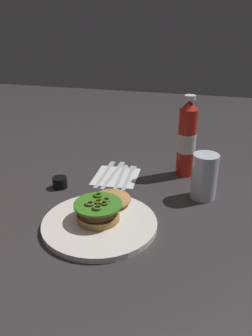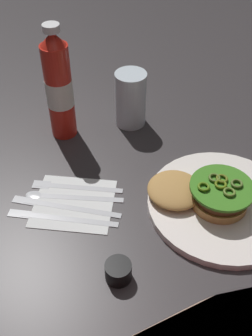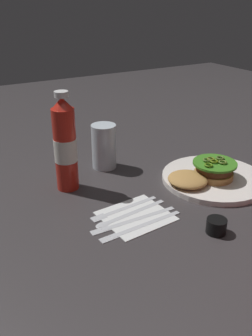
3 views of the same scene
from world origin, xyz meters
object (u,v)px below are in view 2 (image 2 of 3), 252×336
object	(u,v)px
spoon_utensil	(60,196)
ketchup_bottle	(59,88)
dinner_plate	(222,204)
fork_utensil	(69,186)
butter_knife	(59,205)
steak_knife	(55,217)
water_glass	(131,99)
napkin	(74,203)
burger_sandwich	(203,193)
condiment_cup	(118,271)

from	to	relation	value
spoon_utensil	ketchup_bottle	bearing A→B (deg)	-75.34
dinner_plate	ketchup_bottle	size ratio (longest dim) A/B	1.09
fork_utensil	spoon_utensil	size ratio (longest dim) A/B	0.95
fork_utensil	dinner_plate	bearing A→B (deg)	-179.11
spoon_utensil	butter_knife	bearing A→B (deg)	101.03
ketchup_bottle	steak_knife	distance (m)	0.29
water_glass	napkin	xyz separation A→B (m)	(0.06, 0.28, -0.06)
dinner_plate	napkin	bearing A→B (deg)	9.01
dinner_plate	ketchup_bottle	world-z (taller)	ketchup_bottle
ketchup_bottle	butter_knife	distance (m)	0.26
napkin	spoon_utensil	size ratio (longest dim) A/B	0.78
water_glass	spoon_utensil	size ratio (longest dim) A/B	0.67
water_glass	fork_utensil	world-z (taller)	water_glass
water_glass	fork_utensil	size ratio (longest dim) A/B	0.71
dinner_plate	ketchup_bottle	bearing A→B (deg)	-24.52
napkin	steak_knife	distance (m)	0.05
napkin	steak_knife	bearing A→B (deg)	61.06
burger_sandwich	steak_knife	xyz separation A→B (m)	(0.27, 0.08, -0.03)
butter_knife	napkin	bearing A→B (deg)	-152.91
condiment_cup	water_glass	bearing A→B (deg)	-82.42
ketchup_bottle	fork_utensil	world-z (taller)	ketchup_bottle
ketchup_bottle	fork_utensil	size ratio (longest dim) A/B	1.41
steak_knife	ketchup_bottle	bearing A→B (deg)	-76.79
dinner_plate	water_glass	size ratio (longest dim) A/B	2.17
napkin	dinner_plate	bearing A→B (deg)	-170.99
fork_utensil	steak_knife	xyz separation A→B (m)	(0.00, 0.08, 0.00)
water_glass	fork_utensil	distance (m)	0.26
ketchup_bottle	water_glass	distance (m)	0.17
napkin	butter_knife	size ratio (longest dim) A/B	0.70
water_glass	steak_knife	xyz separation A→B (m)	(0.09, 0.32, -0.06)
butter_knife	water_glass	bearing A→B (deg)	-106.57
napkin	burger_sandwich	bearing A→B (deg)	-170.28
fork_utensil	spoon_utensil	bearing A→B (deg)	72.86
burger_sandwich	condiment_cup	world-z (taller)	burger_sandwich
burger_sandwich	water_glass	xyz separation A→B (m)	(0.18, -0.24, 0.03)
ketchup_bottle	butter_knife	world-z (taller)	ketchup_bottle
dinner_plate	burger_sandwich	world-z (taller)	burger_sandwich
water_glass	spoon_utensil	bearing A→B (deg)	71.17
dinner_plate	spoon_utensil	world-z (taller)	dinner_plate
napkin	spoon_utensil	distance (m)	0.03
burger_sandwich	butter_knife	distance (m)	0.28
butter_knife	ketchup_bottle	bearing A→B (deg)	-75.72
dinner_plate	spoon_utensil	bearing A→B (deg)	6.24
water_glass	burger_sandwich	bearing A→B (deg)	127.44
water_glass	dinner_plate	bearing A→B (deg)	133.16
water_glass	butter_knife	world-z (taller)	water_glass
ketchup_bottle	water_glass	xyz separation A→B (m)	(-0.14, -0.07, -0.06)
dinner_plate	spoon_utensil	distance (m)	0.32
water_glass	condiment_cup	xyz separation A→B (m)	(-0.06, 0.42, -0.05)
spoon_utensil	butter_knife	distance (m)	0.02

